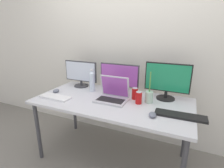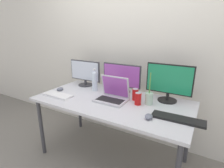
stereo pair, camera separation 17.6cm
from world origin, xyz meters
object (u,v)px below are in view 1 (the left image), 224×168
object	(u,v)px
work_desk	(112,105)
keyboard_main	(55,97)
keyboard_aux	(180,116)
mouse_by_keyboard	(152,115)
mouse_by_laptop	(56,91)
monitor_right	(167,80)
laptop_silver	(113,95)
soda_can_by_laptop	(139,98)
water_bottle	(92,81)
monitor_left	(81,73)
bamboo_vase	(149,96)
soda_can_near_keyboard	(135,94)
monitor_center	(119,78)

from	to	relation	value
work_desk	keyboard_main	bearing A→B (deg)	-161.08
keyboard_aux	mouse_by_keyboard	distance (m)	0.24
mouse_by_laptop	mouse_by_keyboard	bearing A→B (deg)	-13.13
work_desk	monitor_right	distance (m)	0.65
keyboard_main	keyboard_aux	distance (m)	1.30
laptop_silver	keyboard_aux	xyz separation A→B (m)	(0.69, -0.10, -0.05)
mouse_by_laptop	keyboard_aux	bearing A→B (deg)	-8.09
laptop_silver	mouse_by_laptop	xyz separation A→B (m)	(-0.72, -0.06, -0.04)
keyboard_aux	mouse_by_laptop	distance (m)	1.41
soda_can_by_laptop	mouse_by_keyboard	bearing A→B (deg)	-50.13
laptop_silver	water_bottle	size ratio (longest dim) A/B	1.18
monitor_left	laptop_silver	xyz separation A→B (m)	(0.58, -0.27, -0.12)
monitor_left	soda_can_by_laptop	bearing A→B (deg)	-15.95
laptop_silver	water_bottle	world-z (taller)	water_bottle
monitor_left	water_bottle	size ratio (longest dim) A/B	1.66
laptop_silver	mouse_by_keyboard	size ratio (longest dim) A/B	3.46
keyboard_aux	mouse_by_laptop	size ratio (longest dim) A/B	4.65
keyboard_aux	bamboo_vase	size ratio (longest dim) A/B	1.32
mouse_by_laptop	laptop_silver	bearing A→B (deg)	-1.54
monitor_left	soda_can_by_laptop	world-z (taller)	monitor_left
bamboo_vase	keyboard_aux	bearing A→B (deg)	-31.40
work_desk	laptop_silver	distance (m)	0.12
work_desk	water_bottle	bearing A→B (deg)	154.69
water_bottle	soda_can_by_laptop	bearing A→B (deg)	-12.06
laptop_silver	soda_can_by_laptop	distance (m)	0.28
keyboard_aux	soda_can_near_keyboard	bearing A→B (deg)	153.05
mouse_by_keyboard	mouse_by_laptop	size ratio (longest dim) A/B	1.01
monitor_left	keyboard_main	size ratio (longest dim) A/B	1.27
monitor_center	mouse_by_keyboard	distance (m)	0.71
laptop_silver	soda_can_by_laptop	xyz separation A→B (m)	(0.28, 0.02, 0.00)
work_desk	soda_can_near_keyboard	distance (m)	0.28
mouse_by_laptop	soda_can_near_keyboard	world-z (taller)	soda_can_near_keyboard
monitor_right	mouse_by_laptop	size ratio (longest dim) A/B	5.06
monitor_right	soda_can_by_laptop	bearing A→B (deg)	-134.22
monitor_left	bamboo_vase	size ratio (longest dim) A/B	1.40
mouse_by_keyboard	water_bottle	size ratio (longest dim) A/B	0.34
keyboard_main	mouse_by_keyboard	world-z (taller)	mouse_by_keyboard
work_desk	water_bottle	size ratio (longest dim) A/B	6.02
monitor_right	keyboard_aux	distance (m)	0.46
keyboard_aux	soda_can_by_laptop	distance (m)	0.43
mouse_by_laptop	monitor_center	bearing A→B (deg)	19.71
mouse_by_keyboard	soda_can_near_keyboard	distance (m)	0.42
keyboard_aux	water_bottle	world-z (taller)	water_bottle
soda_can_by_laptop	keyboard_main	bearing A→B (deg)	-165.35
keyboard_main	keyboard_aux	bearing A→B (deg)	5.86
monitor_center	monitor_right	bearing A→B (deg)	-0.70
monitor_left	mouse_by_laptop	distance (m)	0.39
work_desk	keyboard_aux	world-z (taller)	keyboard_aux
mouse_by_laptop	soda_can_near_keyboard	bearing A→B (deg)	4.94
work_desk	soda_can_near_keyboard	size ratio (longest dim) A/B	13.20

